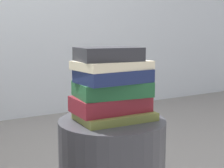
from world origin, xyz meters
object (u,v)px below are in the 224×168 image
at_px(book_maroon, 111,104).
at_px(book_cream, 111,65).
at_px(book_forest, 112,89).
at_px(book_olive, 115,116).
at_px(book_charcoal, 108,54).
at_px(book_navy, 114,76).

relative_size(book_maroon, book_cream, 1.06).
relative_size(book_forest, book_cream, 1.01).
bearing_deg(book_olive, book_cream, 155.06).
bearing_deg(book_charcoal, book_cream, -32.85).
relative_size(book_forest, book_navy, 1.04).
distance_m(book_navy, book_cream, 0.04).
distance_m(book_forest, book_charcoal, 0.14).
xyz_separation_m(book_cream, book_charcoal, (-0.01, 0.01, 0.04)).
xyz_separation_m(book_forest, book_charcoal, (-0.02, -0.00, 0.14)).
distance_m(book_forest, book_cream, 0.09).
bearing_deg(book_navy, book_olive, 39.81).
distance_m(book_maroon, book_forest, 0.06).
relative_size(book_olive, book_maroon, 1.00).
bearing_deg(book_forest, book_olive, -74.80).
relative_size(book_olive, book_charcoal, 1.24).
distance_m(book_olive, book_navy, 0.16).
distance_m(book_olive, book_maroon, 0.05).
bearing_deg(book_forest, book_charcoal, -167.27).
relative_size(book_maroon, book_forest, 1.04).
xyz_separation_m(book_maroon, book_cream, (-0.00, -0.01, 0.15)).
relative_size(book_navy, book_charcoal, 1.15).
relative_size(book_navy, book_cream, 0.98).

